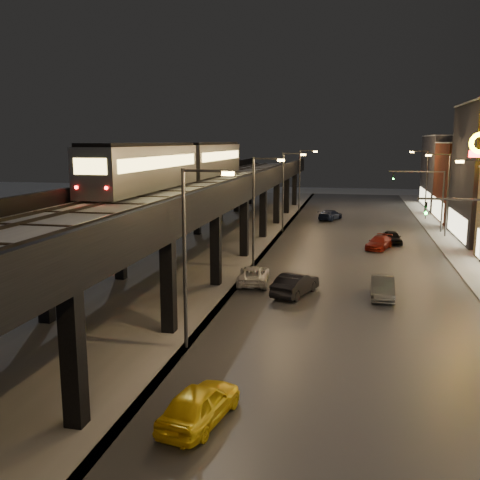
{
  "coord_description": "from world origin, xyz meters",
  "views": [
    {
      "loc": [
        7.33,
        -11.34,
        10.27
      ],
      "look_at": [
        1.33,
        16.46,
        5.0
      ],
      "focal_mm": 40.0,
      "sensor_mm": 36.0,
      "label": 1
    }
  ],
  "objects_px": {
    "car_onc_silver": "(382,288)",
    "car_onc_red": "(392,238)",
    "car_mid_dark": "(330,215)",
    "car_onc_white": "(379,243)",
    "car_taxi": "(200,405)",
    "car_near_white": "(295,285)",
    "car_mid_silver": "(254,276)",
    "subway_train": "(183,162)"
  },
  "relations": [
    {
      "from": "car_onc_silver",
      "to": "car_onc_red",
      "type": "distance_m",
      "value": 19.89
    },
    {
      "from": "car_mid_dark",
      "to": "car_onc_white",
      "type": "height_order",
      "value": "car_mid_dark"
    },
    {
      "from": "car_taxi",
      "to": "car_near_white",
      "type": "height_order",
      "value": "car_near_white"
    },
    {
      "from": "car_near_white",
      "to": "car_mid_silver",
      "type": "xyz_separation_m",
      "value": [
        -3.3,
        2.31,
        -0.11
      ]
    },
    {
      "from": "car_onc_silver",
      "to": "car_onc_white",
      "type": "distance_m",
      "value": 16.67
    },
    {
      "from": "car_mid_silver",
      "to": "car_mid_dark",
      "type": "relative_size",
      "value": 0.99
    },
    {
      "from": "car_taxi",
      "to": "car_mid_dark",
      "type": "xyz_separation_m",
      "value": [
        2.16,
        53.24,
        -0.05
      ]
    },
    {
      "from": "subway_train",
      "to": "car_mid_silver",
      "type": "height_order",
      "value": "subway_train"
    },
    {
      "from": "car_taxi",
      "to": "car_onc_red",
      "type": "xyz_separation_m",
      "value": [
        9.12,
        37.72,
        -0.09
      ]
    },
    {
      "from": "subway_train",
      "to": "car_taxi",
      "type": "distance_m",
      "value": 33.34
    },
    {
      "from": "car_near_white",
      "to": "car_mid_silver",
      "type": "height_order",
      "value": "car_near_white"
    },
    {
      "from": "car_mid_dark",
      "to": "car_onc_red",
      "type": "height_order",
      "value": "car_mid_dark"
    },
    {
      "from": "car_mid_silver",
      "to": "car_onc_white",
      "type": "height_order",
      "value": "car_mid_silver"
    },
    {
      "from": "car_near_white",
      "to": "car_onc_red",
      "type": "relative_size",
      "value": 1.22
    },
    {
      "from": "car_near_white",
      "to": "car_mid_dark",
      "type": "bearing_deg",
      "value": -72.66
    },
    {
      "from": "car_near_white",
      "to": "car_mid_silver",
      "type": "distance_m",
      "value": 4.03
    },
    {
      "from": "car_mid_dark",
      "to": "car_onc_white",
      "type": "distance_m",
      "value": 19.47
    },
    {
      "from": "car_onc_white",
      "to": "car_onc_red",
      "type": "relative_size",
      "value": 1.14
    },
    {
      "from": "car_mid_silver",
      "to": "car_onc_red",
      "type": "distance_m",
      "value": 21.11
    },
    {
      "from": "car_mid_silver",
      "to": "car_onc_silver",
      "type": "xyz_separation_m",
      "value": [
        9.0,
        -1.69,
        0.06
      ]
    },
    {
      "from": "car_mid_dark",
      "to": "car_onc_red",
      "type": "distance_m",
      "value": 17.01
    },
    {
      "from": "car_taxi",
      "to": "car_onc_silver",
      "type": "xyz_separation_m",
      "value": [
        7.29,
        17.92,
        -0.03
      ]
    },
    {
      "from": "car_taxi",
      "to": "car_mid_silver",
      "type": "height_order",
      "value": "car_taxi"
    },
    {
      "from": "car_onc_white",
      "to": "car_near_white",
      "type": "bearing_deg",
      "value": -91.52
    },
    {
      "from": "car_onc_white",
      "to": "car_onc_red",
      "type": "distance_m",
      "value": 3.44
    },
    {
      "from": "subway_train",
      "to": "car_taxi",
      "type": "xyz_separation_m",
      "value": [
        10.55,
        -30.68,
        -7.64
      ]
    },
    {
      "from": "car_mid_dark",
      "to": "car_onc_silver",
      "type": "relative_size",
      "value": 1.1
    },
    {
      "from": "car_taxi",
      "to": "car_onc_silver",
      "type": "bearing_deg",
      "value": -101.27
    },
    {
      "from": "car_taxi",
      "to": "car_onc_white",
      "type": "height_order",
      "value": "car_taxi"
    },
    {
      "from": "car_mid_silver",
      "to": "car_onc_red",
      "type": "relative_size",
      "value": 1.23
    },
    {
      "from": "car_taxi",
      "to": "car_mid_dark",
      "type": "bearing_deg",
      "value": -81.46
    },
    {
      "from": "car_onc_red",
      "to": "car_near_white",
      "type": "bearing_deg",
      "value": -119.18
    },
    {
      "from": "car_mid_silver",
      "to": "car_onc_white",
      "type": "xyz_separation_m",
      "value": [
        9.42,
        14.98,
        -0.02
      ]
    },
    {
      "from": "car_near_white",
      "to": "car_onc_white",
      "type": "relative_size",
      "value": 1.07
    },
    {
      "from": "car_taxi",
      "to": "car_near_white",
      "type": "bearing_deg",
      "value": -84.37
    },
    {
      "from": "car_onc_silver",
      "to": "car_onc_red",
      "type": "xyz_separation_m",
      "value": [
        1.83,
        19.8,
        -0.06
      ]
    },
    {
      "from": "subway_train",
      "to": "car_onc_silver",
      "type": "distance_m",
      "value": 23.24
    },
    {
      "from": "car_mid_dark",
      "to": "car_mid_silver",
      "type": "bearing_deg",
      "value": 102.71
    },
    {
      "from": "car_taxi",
      "to": "car_onc_silver",
      "type": "distance_m",
      "value": 19.34
    },
    {
      "from": "car_onc_red",
      "to": "car_taxi",
      "type": "bearing_deg",
      "value": -112.52
    },
    {
      "from": "car_mid_silver",
      "to": "car_mid_dark",
      "type": "distance_m",
      "value": 33.86
    },
    {
      "from": "car_onc_white",
      "to": "car_mid_dark",
      "type": "bearing_deg",
      "value": 124.52
    }
  ]
}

